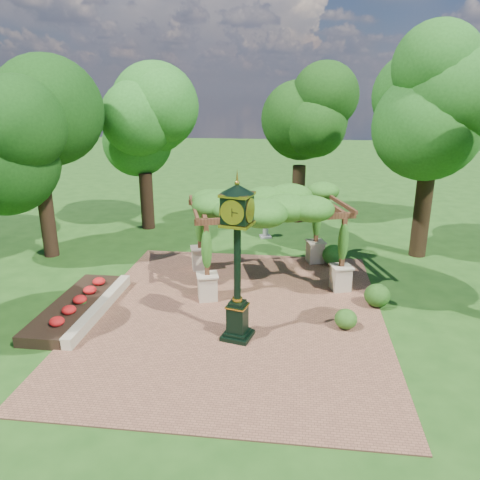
# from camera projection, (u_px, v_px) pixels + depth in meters

# --- Properties ---
(ground) EXTENTS (120.00, 120.00, 0.00)m
(ground) POSITION_uv_depth(u_px,v_px,m) (230.00, 328.00, 15.10)
(ground) COLOR #1E4714
(ground) RESTS_ON ground
(brick_plaza) EXTENTS (10.00, 12.00, 0.04)m
(brick_plaza) POSITION_uv_depth(u_px,v_px,m) (235.00, 314.00, 16.04)
(brick_plaza) COLOR brown
(brick_plaza) RESTS_ON ground
(border_wall) EXTENTS (0.35, 5.00, 0.40)m
(border_wall) POSITION_uv_depth(u_px,v_px,m) (100.00, 308.00, 16.05)
(border_wall) COLOR #C6B793
(border_wall) RESTS_ON ground
(flower_bed) EXTENTS (1.50, 5.00, 0.36)m
(flower_bed) POSITION_uv_depth(u_px,v_px,m) (75.00, 307.00, 16.16)
(flower_bed) COLOR red
(flower_bed) RESTS_ON ground
(pedestal_clock) EXTENTS (1.17, 1.17, 4.91)m
(pedestal_clock) POSITION_uv_depth(u_px,v_px,m) (237.00, 249.00, 13.58)
(pedestal_clock) COLOR black
(pedestal_clock) RESTS_ON brick_plaza
(pergola) EXTENTS (6.71, 5.21, 3.72)m
(pergola) POSITION_uv_depth(u_px,v_px,m) (268.00, 206.00, 18.04)
(pergola) COLOR #C3AE91
(pergola) RESTS_ON brick_plaza
(sundial) EXTENTS (0.68, 0.68, 1.00)m
(sundial) POSITION_uv_depth(u_px,v_px,m) (266.00, 229.00, 24.21)
(sundial) COLOR #999991
(sundial) RESTS_ON ground
(shrub_front) EXTENTS (0.74, 0.74, 0.65)m
(shrub_front) POSITION_uv_depth(u_px,v_px,m) (346.00, 319.00, 14.94)
(shrub_front) COLOR #275117
(shrub_front) RESTS_ON brick_plaza
(shrub_mid) EXTENTS (1.19, 1.19, 0.81)m
(shrub_mid) POSITION_uv_depth(u_px,v_px,m) (377.00, 295.00, 16.45)
(shrub_mid) COLOR #214914
(shrub_mid) RESTS_ON brick_plaza
(shrub_back) EXTENTS (1.01, 1.01, 0.90)m
(shrub_back) POSITION_uv_depth(u_px,v_px,m) (334.00, 255.00, 20.31)
(shrub_back) COLOR #215E1B
(shrub_back) RESTS_ON brick_plaza
(tree_west_near) EXTENTS (4.51, 4.51, 7.74)m
(tree_west_near) POSITION_uv_depth(u_px,v_px,m) (37.00, 139.00, 20.09)
(tree_west_near) COLOR #321F14
(tree_west_near) RESTS_ON ground
(tree_west_far) EXTENTS (4.52, 4.52, 7.90)m
(tree_west_far) POSITION_uv_depth(u_px,v_px,m) (142.00, 128.00, 24.36)
(tree_west_far) COLOR black
(tree_west_far) RESTS_ON ground
(tree_north) EXTENTS (4.15, 4.15, 8.37)m
(tree_north) POSITION_uv_depth(u_px,v_px,m) (301.00, 120.00, 25.62)
(tree_north) COLOR #322114
(tree_north) RESTS_ON ground
(tree_east_far) EXTENTS (4.30, 4.30, 10.50)m
(tree_east_far) POSITION_uv_depth(u_px,v_px,m) (437.00, 93.00, 19.54)
(tree_east_far) COLOR #2F1F12
(tree_east_far) RESTS_ON ground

